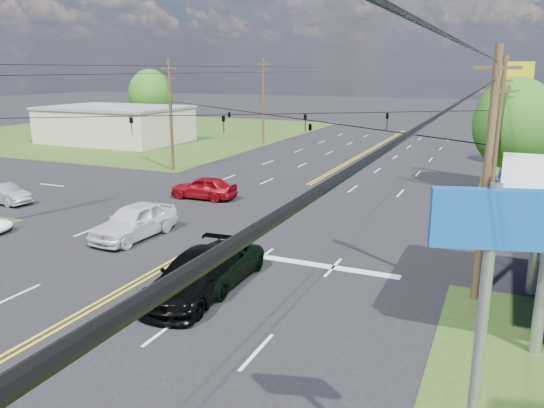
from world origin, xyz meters
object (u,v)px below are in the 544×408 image
at_px(tree_right_b, 544,120).
at_px(polesign_se, 487,275).
at_px(pole_nw, 171,114).
at_px(retail_nw, 116,126).
at_px(sedan_silver, 4,194).
at_px(pole_right_far, 503,106).
at_px(pickup_dkgreen, 215,266).
at_px(pole_ne, 498,127).
at_px(pickup_white, 134,221).
at_px(pole_se, 486,175).
at_px(pole_left_far, 263,100).
at_px(tree_right_a, 514,124).
at_px(tree_far_l, 151,95).
at_px(suv_black, 196,276).

bearing_deg(tree_right_b, polesign_se, -93.94).
bearing_deg(pole_nw, retail_nw, 142.59).
distance_m(tree_right_b, sedan_silver, 44.37).
relative_size(pole_right_far, pickup_dkgreen, 1.89).
xyz_separation_m(pickup_dkgreen, polesign_se, (10.44, -8.77, 4.53)).
xyz_separation_m(pole_nw, pole_ne, (26.00, 0.00, 0.00)).
distance_m(pickup_white, sedan_silver, 12.78).
xyz_separation_m(pole_se, polesign_se, (0.44, -11.38, 0.35)).
bearing_deg(pickup_dkgreen, pole_left_far, 111.05).
xyz_separation_m(sedan_silver, polesign_se, (29.90, -14.88, 4.60)).
distance_m(tree_right_b, pickup_dkgreen, 38.24).
distance_m(pole_nw, pole_right_far, 32.20).
relative_size(tree_right_a, tree_far_l, 0.94).
relative_size(retail_nw, pickup_dkgreen, 3.02).
height_order(pole_left_far, polesign_se, pole_left_far).
xyz_separation_m(pole_nw, sedan_silver, (-3.46, -14.50, -4.25)).
bearing_deg(tree_far_l, tree_right_a, -23.50).
xyz_separation_m(retail_nw, pole_left_far, (17.00, 6.00, 3.17)).
xyz_separation_m(pole_se, pickup_dkgreen, (-10.00, -2.61, -4.18)).
bearing_deg(polesign_se, pole_left_far, 118.65).
relative_size(retail_nw, pole_ne, 1.68).
height_order(tree_right_b, sedan_silver, tree_right_b).
distance_m(tree_right_a, suv_black, 27.68).
relative_size(tree_right_a, sedan_silver, 2.03).
height_order(tree_right_a, pickup_white, tree_right_a).
bearing_deg(pole_se, pole_nw, 145.30).
bearing_deg(tree_right_b, pole_nw, -153.05).
bearing_deg(pole_left_far, pickup_white, -75.85).
relative_size(pole_right_far, polesign_se, 1.46).
bearing_deg(tree_right_a, pole_ne, -108.43).
distance_m(pole_ne, sedan_silver, 33.11).
bearing_deg(pickup_white, pole_right_far, 67.93).
height_order(tree_right_a, tree_far_l, tree_far_l).
height_order(tree_right_b, pickup_dkgreen, tree_right_b).
height_order(pole_se, pole_ne, same).
distance_m(pole_left_far, tree_far_l, 19.42).
xyz_separation_m(tree_far_l, polesign_se, (45.44, -52.38, 0.07)).
distance_m(pickup_dkgreen, suv_black, 1.48).
relative_size(suv_black, polesign_se, 0.86).
bearing_deg(retail_nw, pickup_dkgreen, -45.53).
bearing_deg(pole_ne, tree_far_l, 152.93).
xyz_separation_m(suv_black, pickup_white, (-6.92, 5.09, 0.05)).
xyz_separation_m(pickup_dkgreen, sedan_silver, (-19.46, 6.11, -0.07)).
relative_size(retail_nw, suv_black, 2.72).
relative_size(pole_nw, pole_ne, 1.00).
distance_m(retail_nw, pole_right_far, 43.53).
height_order(pickup_dkgreen, pickup_white, pickup_white).
xyz_separation_m(pole_right_far, polesign_se, (0.44, -48.38, 0.09)).
xyz_separation_m(retail_nw, pole_right_far, (43.00, 6.00, 3.17)).
xyz_separation_m(retail_nw, pole_se, (43.00, -31.00, 2.92)).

